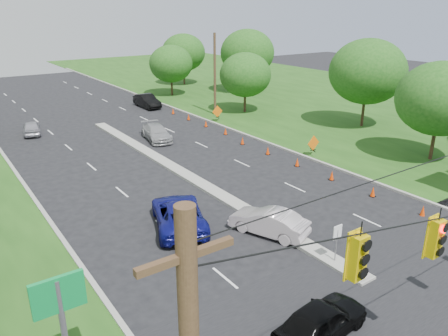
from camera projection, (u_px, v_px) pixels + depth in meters
grass_right at (424, 119)px, 47.80m from camera, size 40.00×160.00×0.06m
curb_left at (10, 165)px, 33.99m from camera, size 0.25×110.00×0.16m
curb_right at (223, 127)px, 44.82m from camera, size 0.25×110.00×0.16m
median at (180, 172)px, 32.48m from camera, size 1.00×34.00×0.18m
median_sign at (337, 237)px, 20.43m from camera, size 0.55×0.06×2.05m
utility_pole_far_right at (215, 75)px, 48.40m from camera, size 0.28×0.28×9.00m
cone_1 at (423, 211)px, 25.54m from camera, size 0.32×0.32×0.70m
cone_2 at (373, 192)px, 28.23m from camera, size 0.32×0.32×0.70m
cone_3 at (332, 175)px, 30.93m from camera, size 0.32×0.32×0.70m
cone_4 at (297, 162)px, 33.62m from camera, size 0.32×0.32×0.70m
cone_5 at (268, 151)px, 36.31m from camera, size 0.32×0.32×0.70m
cone_6 at (242, 141)px, 39.01m from camera, size 0.32×0.32×0.70m
cone_7 at (225, 131)px, 42.02m from camera, size 0.32×0.32×0.70m
cone_8 at (206, 124)px, 44.72m from camera, size 0.32×0.32×0.70m
cone_9 at (189, 117)px, 47.41m from camera, size 0.32×0.32×0.70m
cone_10 at (173, 111)px, 50.11m from camera, size 0.32×0.32×0.70m
cone_11 at (159, 106)px, 52.80m from camera, size 0.32×0.32×0.70m
cone_12 at (147, 101)px, 55.49m from camera, size 0.32×0.32×0.70m
cone_13 at (135, 97)px, 58.19m from camera, size 0.32×0.32×0.70m
work_sign_1 at (313, 144)px, 35.58m from camera, size 1.27×0.58×1.37m
work_sign_2 at (217, 112)px, 46.36m from camera, size 1.27×0.58×1.37m
tree_7 at (440, 99)px, 33.49m from camera, size 6.72×6.72×7.84m
tree_8 at (368, 72)px, 43.12m from camera, size 7.56×7.56×8.82m
tree_9 at (245, 75)px, 49.56m from camera, size 5.88×5.88×6.86m
tree_10 at (247, 53)px, 61.12m from camera, size 7.56×7.56×8.82m
tree_11 at (183, 52)px, 67.66m from camera, size 6.72×6.72×7.84m
tree_12 at (171, 64)px, 59.27m from camera, size 5.88×5.88×6.86m
black_sedan at (321, 320)px, 16.07m from camera, size 4.38×2.17×1.44m
white_sedan at (269, 222)px, 23.46m from camera, size 3.04×4.60×1.43m
blue_pickup at (179, 214)px, 24.23m from camera, size 4.41×6.18×1.56m
silver_car_far at (156, 133)px, 40.21m from camera, size 2.80×5.11×1.40m
silver_car_oncoming at (32, 128)px, 41.97m from camera, size 2.28×4.10×1.32m
dark_car_receding at (147, 101)px, 53.30m from camera, size 1.72×4.86×1.60m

